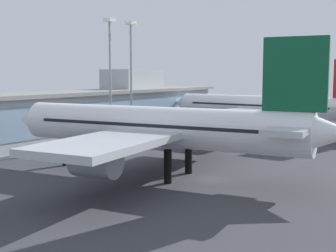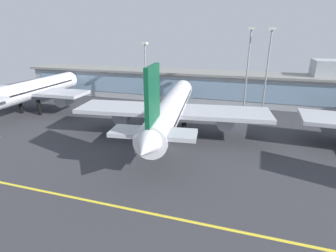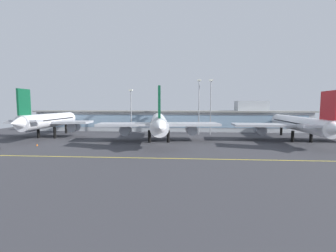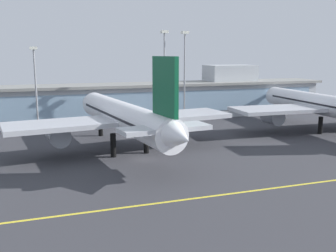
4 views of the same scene
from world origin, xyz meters
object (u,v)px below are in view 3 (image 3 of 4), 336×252
object	(u,v)px
airliner_far_right	(299,124)
apron_light_mast_centre	(131,104)
apron_light_mast_west	(199,99)
airliner_near_right	(159,123)
apron_light_mast_east	(211,99)
airliner_near_left	(50,121)
safety_cone	(37,145)

from	to	relation	value
airliner_far_right	apron_light_mast_centre	world-z (taller)	apron_light_mast_centre
airliner_far_right	apron_light_mast_west	size ratio (longest dim) A/B	2.17
airliner_near_right	apron_light_mast_east	distance (m)	32.83
airliner_near_right	apron_light_mast_west	bearing A→B (deg)	-42.28
airliner_near_left	airliner_far_right	distance (m)	102.61
airliner_near_right	airliner_near_left	bearing A→B (deg)	73.79
apron_light_mast_centre	apron_light_mast_east	bearing A→B (deg)	-3.85
airliner_near_left	apron_light_mast_east	xyz separation A→B (m)	(70.50, 14.66, 9.43)
safety_cone	airliner_near_right	bearing A→B (deg)	18.19
airliner_near_left	apron_light_mast_west	distance (m)	67.64
airliner_near_left	apron_light_mast_east	bearing A→B (deg)	-80.46
airliner_far_right	apron_light_mast_west	xyz separation A→B (m)	(-37.48, 18.89, 10.11)
safety_cone	apron_light_mast_centre	bearing A→B (deg)	57.89
apron_light_mast_centre	airliner_near_right	bearing A→B (deg)	-56.41
airliner_far_right	apron_light_mast_east	distance (m)	38.01
airliner_near_left	airliner_near_right	size ratio (longest dim) A/B	0.89
apron_light_mast_centre	apron_light_mast_east	distance (m)	38.78
airliner_far_right	apron_light_mast_centre	xyz separation A→B (m)	(-70.68, 20.38, 7.69)
airliner_near_right	safety_cone	world-z (taller)	airliner_near_right
airliner_near_left	airliner_far_right	size ratio (longest dim) A/B	0.86
airliner_near_right	apron_light_mast_centre	world-z (taller)	apron_light_mast_centre
airliner_far_right	safety_cone	world-z (taller)	airliner_far_right
apron_light_mast_centre	apron_light_mast_east	world-z (taller)	apron_light_mast_east
apron_light_mast_west	apron_light_mast_east	bearing A→B (deg)	-11.66
airliner_near_left	safety_cone	xyz separation A→B (m)	(7.78, -21.14, -6.92)
airliner_far_right	airliner_near_left	bearing A→B (deg)	90.69
airliner_near_left	apron_light_mast_west	size ratio (longest dim) A/B	1.86
apron_light_mast_west	airliner_near_right	bearing A→B (deg)	-125.16
airliner_near_left	apron_light_mast_west	bearing A→B (deg)	-78.58
apron_light_mast_east	airliner_far_right	bearing A→B (deg)	-29.00
airliner_near_left	apron_light_mast_east	world-z (taller)	apron_light_mast_east
apron_light_mast_west	airliner_near_left	bearing A→B (deg)	-166.37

